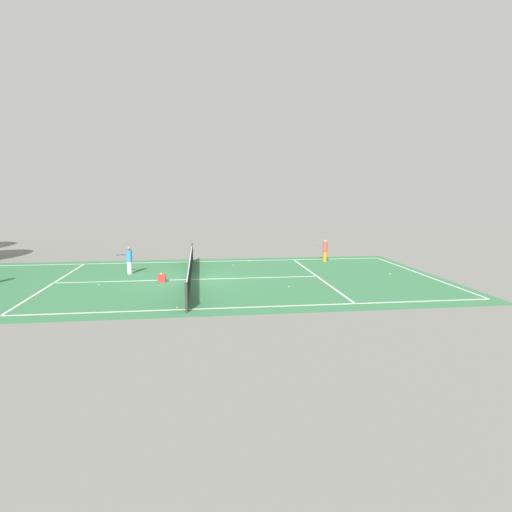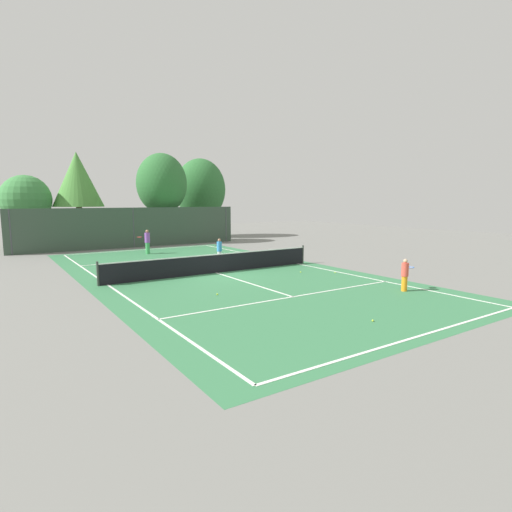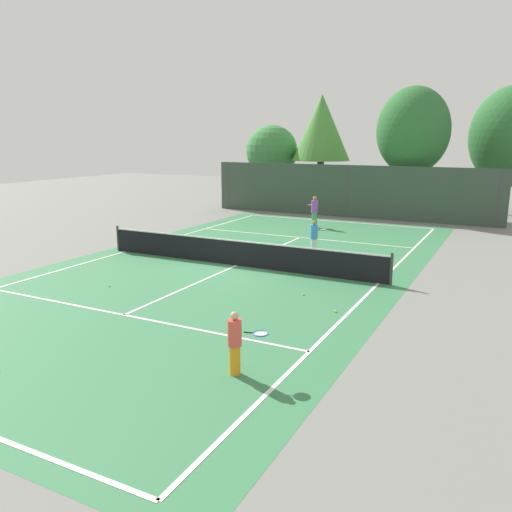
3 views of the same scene
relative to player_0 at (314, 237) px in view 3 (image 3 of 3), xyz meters
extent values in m
plane|color=slate|center=(-1.95, -3.21, -0.75)|extent=(80.00, 80.00, 0.00)
cube|color=#387A4C|center=(-1.95, -3.21, -0.75)|extent=(13.00, 25.00, 0.00)
cube|color=white|center=(-7.45, -3.21, -0.74)|extent=(0.10, 24.00, 0.01)
cube|color=white|center=(3.55, -3.21, -0.74)|extent=(0.10, 24.00, 0.01)
cube|color=white|center=(-1.95, 8.79, -0.74)|extent=(11.00, 0.10, 0.01)
cube|color=white|center=(-1.95, -9.61, -0.74)|extent=(11.00, 0.10, 0.01)
cube|color=white|center=(-1.95, 3.19, -0.74)|extent=(11.00, 0.10, 0.01)
cube|color=white|center=(-1.95, -3.21, -0.74)|extent=(0.10, 12.80, 0.01)
cylinder|color=#333833|center=(-7.85, -3.21, -0.20)|extent=(0.10, 0.10, 1.10)
cylinder|color=#333833|center=(3.95, -3.21, -0.20)|extent=(0.10, 0.10, 1.10)
cube|color=black|center=(-1.95, -3.21, -0.28)|extent=(11.80, 0.03, 0.95)
cube|color=white|center=(-1.95, -3.21, 0.22)|extent=(11.80, 0.04, 0.05)
cube|color=#384C3D|center=(-1.95, 10.79, 0.85)|extent=(18.00, 0.06, 3.20)
cylinder|color=#3F4447|center=(-10.45, 10.79, 0.85)|extent=(0.12, 0.12, 3.20)
cylinder|color=#3F4447|center=(-1.95, 10.79, 0.85)|extent=(0.12, 0.12, 3.20)
cylinder|color=#3F4447|center=(6.55, 10.79, 0.85)|extent=(0.12, 0.12, 3.20)
cylinder|color=brown|center=(-5.22, 14.83, 0.87)|extent=(0.47, 0.47, 3.25)
cone|color=#4C8E3D|center=(-5.22, 14.83, 4.75)|extent=(4.05, 4.05, 4.50)
cylinder|color=brown|center=(1.35, 12.97, 0.88)|extent=(0.30, 0.30, 3.27)
ellipsoid|color=#2D6B33|center=(1.35, 12.97, 4.49)|extent=(4.38, 4.44, 5.26)
cylinder|color=brown|center=(-9.06, 14.89, 0.46)|extent=(0.32, 0.32, 2.42)
sphere|color=#3D8442|center=(-9.06, 14.89, 3.09)|extent=(3.79, 3.79, 3.79)
cylinder|color=brown|center=(6.76, 16.41, 0.53)|extent=(0.31, 0.31, 2.56)
cylinder|color=silver|center=(-0.01, -0.02, -0.41)|extent=(0.25, 0.25, 0.68)
cylinder|color=#388CD8|center=(-0.01, -0.02, 0.22)|extent=(0.31, 0.31, 0.59)
sphere|color=#A37556|center=(-0.01, -0.02, 0.61)|extent=(0.18, 0.18, 0.18)
cylinder|color=black|center=(0.10, 0.27, 0.25)|extent=(0.10, 0.20, 0.03)
torus|color=black|center=(0.19, 0.50, 0.25)|extent=(0.43, 0.43, 0.03)
cylinder|color=silver|center=(0.19, 0.50, 0.25)|extent=(0.36, 0.36, 0.00)
cylinder|color=orange|center=(2.58, -11.38, -0.43)|extent=(0.23, 0.23, 0.64)
cylinder|color=#E54C3F|center=(2.58, -11.38, 0.16)|extent=(0.29, 0.29, 0.56)
sphere|color=tan|center=(2.58, -11.38, 0.53)|extent=(0.17, 0.17, 0.17)
cylinder|color=black|center=(2.87, -11.31, 0.19)|extent=(0.20, 0.08, 0.03)
torus|color=blue|center=(3.11, -11.24, 0.19)|extent=(0.40, 0.40, 0.03)
cylinder|color=silver|center=(3.11, -11.24, 0.19)|extent=(0.34, 0.34, 0.00)
cylinder|color=#3FA559|center=(-2.37, 6.28, -0.35)|extent=(0.29, 0.29, 0.80)
cylinder|color=purple|center=(-2.37, 6.28, 0.40)|extent=(0.37, 0.37, 0.70)
sphere|color=#A37556|center=(-2.37, 6.28, 0.85)|extent=(0.22, 0.22, 0.22)
cylinder|color=black|center=(-2.61, 6.51, 0.43)|extent=(0.16, 0.16, 0.03)
torus|color=red|center=(-2.78, 6.69, 0.43)|extent=(0.47, 0.47, 0.03)
cylinder|color=silver|center=(-2.78, 6.69, 0.43)|extent=(0.39, 0.39, 0.00)
cube|color=red|center=(-2.30, -1.87, -0.57)|extent=(0.38, 0.35, 0.36)
sphere|color=#CCE533|center=(-2.38, -1.87, -0.36)|extent=(0.07, 0.07, 0.07)
sphere|color=#CCE533|center=(-2.23, -1.81, -0.36)|extent=(0.07, 0.07, 0.07)
sphere|color=#CCE533|center=(1.79, -5.61, -0.72)|extent=(0.07, 0.07, 0.07)
sphere|color=#CCE533|center=(-2.78, 0.94, -0.72)|extent=(0.07, 0.07, 0.07)
sphere|color=#CCE533|center=(-4.27, -7.67, -0.72)|extent=(0.07, 0.07, 0.07)
sphere|color=#CCE533|center=(3.21, -6.71, -0.72)|extent=(0.07, 0.07, 0.07)
sphere|color=#CCE533|center=(-7.24, -2.85, -0.72)|extent=(0.07, 0.07, 0.07)
camera|label=1|loc=(-22.86, -3.75, 3.49)|focal=30.06mm
camera|label=2|loc=(-11.79, -21.77, 3.02)|focal=28.46mm
camera|label=3|loc=(7.48, -19.98, 4.05)|focal=36.06mm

